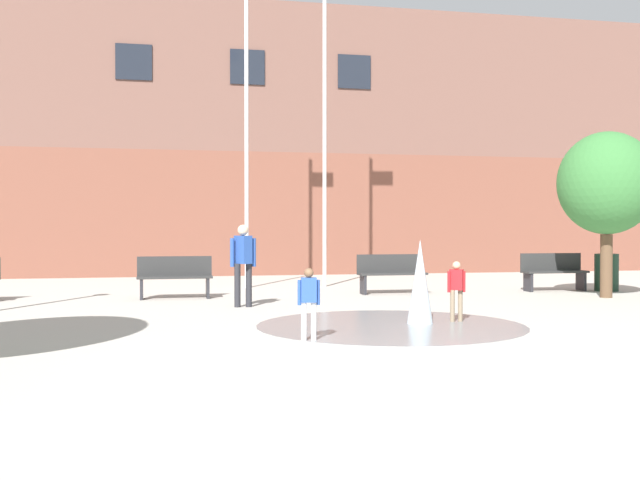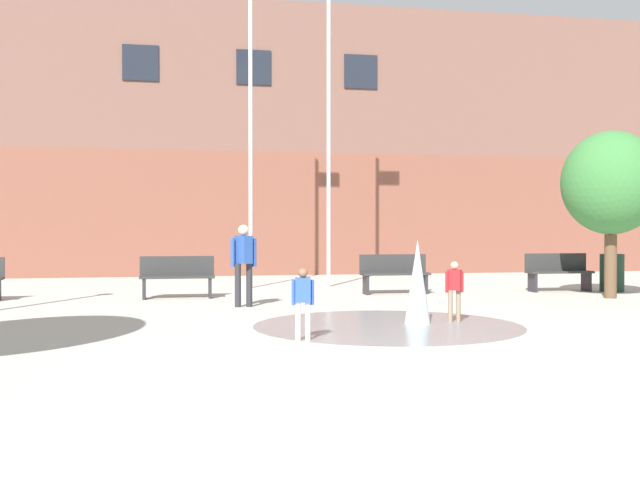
# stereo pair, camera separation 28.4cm
# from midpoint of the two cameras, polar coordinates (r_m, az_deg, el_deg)

# --- Properties ---
(ground_plane) EXTENTS (100.00, 100.00, 0.00)m
(ground_plane) POSITION_cam_midpoint_polar(r_m,az_deg,el_deg) (7.92, 7.13, -10.22)
(ground_plane) COLOR #B2ADA3
(library_building) EXTENTS (36.00, 6.05, 8.81)m
(library_building) POSITION_cam_midpoint_polar(r_m,az_deg,el_deg) (27.06, -6.57, 7.03)
(library_building) COLOR brown
(library_building) RESTS_ON ground
(splash_fountain) EXTENTS (4.22, 4.22, 1.34)m
(splash_fountain) POSITION_cam_midpoint_polar(r_m,az_deg,el_deg) (11.95, 6.12, -4.42)
(splash_fountain) COLOR gray
(splash_fountain) RESTS_ON ground
(park_bench_under_right_flagpole) EXTENTS (1.60, 0.44, 0.91)m
(park_bench_under_right_flagpole) POSITION_cam_midpoint_polar(r_m,az_deg,el_deg) (16.51, -11.49, -2.73)
(park_bench_under_right_flagpole) COLOR #28282D
(park_bench_under_right_flagpole) RESTS_ON ground
(park_bench_near_trashcan) EXTENTS (1.60, 0.44, 0.91)m
(park_bench_near_trashcan) POSITION_cam_midpoint_polar(r_m,az_deg,el_deg) (17.44, 5.01, -2.52)
(park_bench_near_trashcan) COLOR #28282D
(park_bench_near_trashcan) RESTS_ON ground
(park_bench_far_right) EXTENTS (1.60, 0.44, 0.91)m
(park_bench_far_right) POSITION_cam_midpoint_polar(r_m,az_deg,el_deg) (18.97, 16.96, -2.28)
(park_bench_far_right) COLOR #28282D
(park_bench_far_right) RESTS_ON ground
(child_with_pink_shirt) EXTENTS (0.31, 0.15, 0.99)m
(child_with_pink_shirt) POSITION_cam_midpoint_polar(r_m,az_deg,el_deg) (10.17, -1.66, -4.44)
(child_with_pink_shirt) COLOR silver
(child_with_pink_shirt) RESTS_ON ground
(child_running) EXTENTS (0.31, 0.22, 0.99)m
(child_running) POSITION_cam_midpoint_polar(r_m,az_deg,el_deg) (12.35, 9.71, -3.50)
(child_running) COLOR #89755B
(child_running) RESTS_ON ground
(teen_by_trashcan) EXTENTS (0.50, 0.39, 1.59)m
(teen_by_trashcan) POSITION_cam_midpoint_polar(r_m,az_deg,el_deg) (14.51, -6.44, -1.43)
(teen_by_trashcan) COLOR #28282D
(teen_by_trashcan) RESTS_ON ground
(flagpole_left) EXTENTS (0.80, 0.10, 8.66)m
(flagpole_left) POSITION_cam_midpoint_polar(r_m,az_deg,el_deg) (19.35, -5.97, 10.00)
(flagpole_left) COLOR silver
(flagpole_left) RESTS_ON ground
(flagpole_right) EXTENTS (0.80, 0.10, 8.73)m
(flagpole_right) POSITION_cam_midpoint_polar(r_m,az_deg,el_deg) (19.67, 0.01, 9.96)
(flagpole_right) COLOR silver
(flagpole_right) RESTS_ON ground
(trash_can) EXTENTS (0.56, 0.56, 0.90)m
(trash_can) POSITION_cam_midpoint_polar(r_m,az_deg,el_deg) (19.31, 20.60, -2.33)
(trash_can) COLOR #193323
(trash_can) RESTS_ON ground
(street_tree_near_building) EXTENTS (2.11, 2.11, 3.63)m
(street_tree_near_building) POSITION_cam_midpoint_polar(r_m,az_deg,el_deg) (17.50, 20.58, 4.03)
(street_tree_near_building) COLOR brown
(street_tree_near_building) RESTS_ON ground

